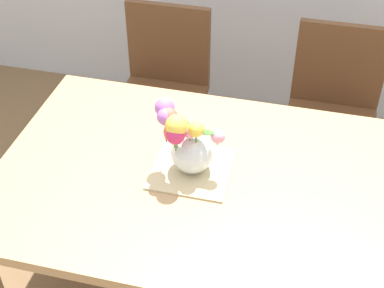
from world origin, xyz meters
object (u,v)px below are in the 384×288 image
(chair_right, at_px, (333,107))
(flower_vase, at_px, (186,142))
(dining_table, at_px, (208,195))
(chair_left, at_px, (163,84))

(chair_right, distance_m, flower_vase, 1.03)
(dining_table, bearing_deg, chair_right, 63.58)
(chair_left, relative_size, flower_vase, 3.30)
(chair_right, height_order, flower_vase, flower_vase)
(chair_right, bearing_deg, dining_table, 63.58)
(chair_left, xyz_separation_m, chair_right, (0.84, 0.00, 0.00))
(chair_left, bearing_deg, chair_right, -180.00)
(flower_vase, bearing_deg, dining_table, -7.51)
(chair_left, bearing_deg, flower_vase, 111.95)
(chair_left, distance_m, chair_right, 0.84)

